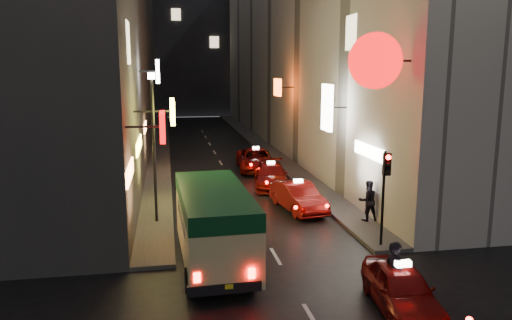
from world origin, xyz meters
TOP-DOWN VIEW (x-y plane):
  - building_left at (-8.00, 33.99)m, footprint 7.69×52.00m
  - building_right at (8.00, 33.99)m, footprint 8.32×52.00m
  - building_far at (0.00, 66.00)m, footprint 30.00×10.00m
  - sidewalk_left at (-4.25, 34.00)m, footprint 1.50×52.00m
  - sidewalk_right at (4.25, 34.00)m, footprint 1.50×52.00m
  - minibus at (-2.21, 8.10)m, footprint 2.35×6.19m
  - taxi_near at (2.53, 4.00)m, footprint 2.41×4.82m
  - taxi_second at (2.27, 13.98)m, footprint 2.75×5.11m
  - taxi_third at (1.99, 18.78)m, footprint 2.71×5.04m
  - taxi_far at (1.99, 23.58)m, footprint 2.37×5.16m
  - pedestrian_crossing at (2.42, 4.24)m, footprint 0.62×0.80m
  - pedestrian_sidewalk at (4.66, 11.48)m, footprint 0.76×0.49m
  - traffic_light at (4.00, 8.47)m, footprint 0.26×0.43m
  - lamp_post at (-4.20, 13.00)m, footprint 0.28×0.28m

SIDE VIEW (x-z plane):
  - sidewalk_left at x=-4.25m, z-range 0.00..0.15m
  - sidewalk_right at x=4.25m, z-range 0.00..0.15m
  - taxi_near at x=2.53m, z-range -0.08..1.56m
  - taxi_third at x=1.99m, z-range -0.08..1.61m
  - taxi_second at x=2.27m, z-range -0.08..1.63m
  - taxi_far at x=1.99m, z-range -0.08..1.69m
  - pedestrian_crossing at x=2.42m, z-range 0.00..2.15m
  - pedestrian_sidewalk at x=4.66m, z-range 0.15..2.13m
  - minibus at x=-2.21m, z-range 0.35..2.98m
  - traffic_light at x=4.00m, z-range 0.94..4.44m
  - lamp_post at x=-4.20m, z-range 0.61..6.84m
  - building_left at x=-8.00m, z-range 0.00..18.00m
  - building_right at x=8.00m, z-range 0.00..18.00m
  - building_far at x=0.00m, z-range 0.00..22.00m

